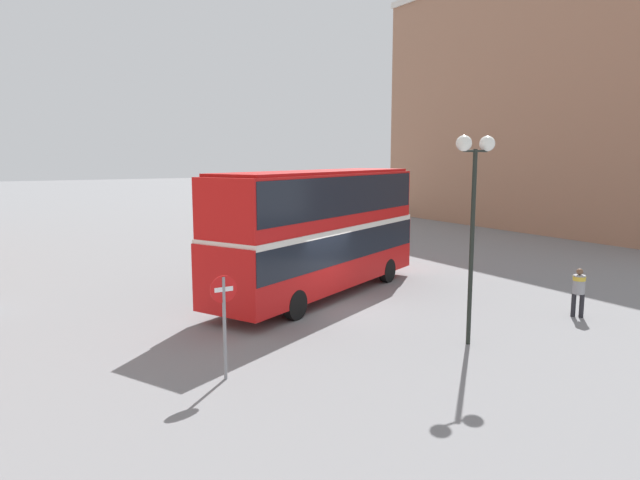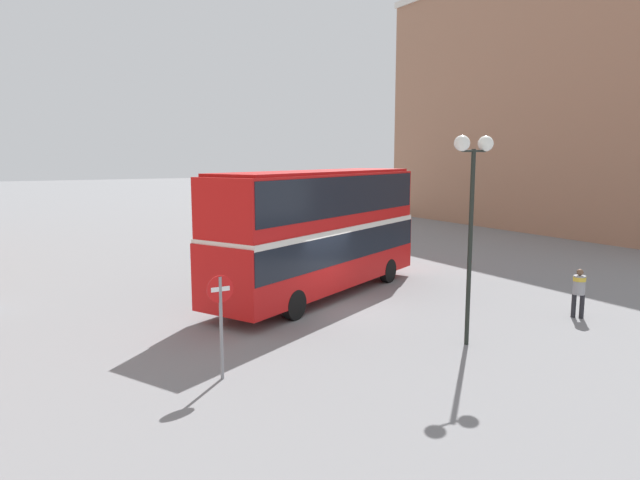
{
  "view_description": "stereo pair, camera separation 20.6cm",
  "coord_description": "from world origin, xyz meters",
  "px_view_note": "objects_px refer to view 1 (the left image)",
  "views": [
    {
      "loc": [
        -9.84,
        -16.1,
        5.14
      ],
      "look_at": [
        0.57,
        1.93,
        2.08
      ],
      "focal_mm": 32.0,
      "sensor_mm": 36.0,
      "label": 1
    },
    {
      "loc": [
        -9.66,
        -16.2,
        5.14
      ],
      "look_at": [
        0.57,
        1.93,
        2.08
      ],
      "focal_mm": 32.0,
      "sensor_mm": 36.0,
      "label": 2
    }
  ],
  "objects_px": {
    "no_entry_sign": "(224,310)",
    "double_decker_bus": "(320,225)",
    "street_lamp_twin_globe": "(474,180)",
    "pedestrian_foreground": "(579,287)"
  },
  "relations": [
    {
      "from": "no_entry_sign",
      "to": "double_decker_bus",
      "type": "bearing_deg",
      "value": 44.88
    },
    {
      "from": "double_decker_bus",
      "to": "street_lamp_twin_globe",
      "type": "relative_size",
      "value": 1.85
    },
    {
      "from": "pedestrian_foreground",
      "to": "street_lamp_twin_globe",
      "type": "xyz_separation_m",
      "value": [
        -4.98,
        -0.21,
        3.53
      ]
    },
    {
      "from": "double_decker_bus",
      "to": "pedestrian_foreground",
      "type": "relative_size",
      "value": 6.6
    },
    {
      "from": "double_decker_bus",
      "to": "street_lamp_twin_globe",
      "type": "height_order",
      "value": "street_lamp_twin_globe"
    },
    {
      "from": "pedestrian_foreground",
      "to": "no_entry_sign",
      "type": "relative_size",
      "value": 0.65
    },
    {
      "from": "street_lamp_twin_globe",
      "to": "double_decker_bus",
      "type": "bearing_deg",
      "value": 96.03
    },
    {
      "from": "street_lamp_twin_globe",
      "to": "no_entry_sign",
      "type": "xyz_separation_m",
      "value": [
        -6.72,
        0.97,
        -2.85
      ]
    },
    {
      "from": "double_decker_bus",
      "to": "street_lamp_twin_globe",
      "type": "xyz_separation_m",
      "value": [
        0.73,
        -6.93,
        1.87
      ]
    },
    {
      "from": "double_decker_bus",
      "to": "street_lamp_twin_globe",
      "type": "bearing_deg",
      "value": -110.89
    }
  ]
}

